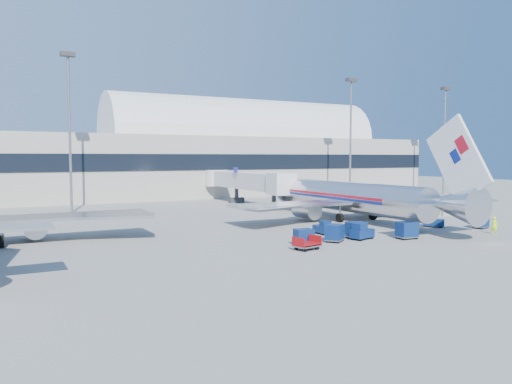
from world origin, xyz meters
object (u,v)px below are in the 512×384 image
tug_lead (361,232)px  mast_far_east (445,125)px  airliner_main (352,197)px  barrier_near (413,215)px  cart_solo_far (481,221)px  mast_west (69,108)px  cart_open_red (307,245)px  cart_train_a (356,230)px  cart_train_b (335,233)px  mast_east (351,121)px  barrier_far (449,212)px  tug_right (433,221)px  barrier_mid (432,214)px  jetbridge_near (242,181)px  cart_solo_near (407,230)px  ramp_worker (494,225)px  tug_left (323,228)px  cart_train_c (304,237)px

tug_lead → mast_far_east: bearing=21.1°
airliner_main → barrier_near: bearing=-17.4°
tug_lead → cart_solo_far: 16.61m
mast_west → cart_open_red: bearing=-70.9°
barrier_near → cart_train_a: cart_train_a is taller
cart_train_b → cart_solo_far: bearing=-36.1°
mast_east → mast_west: bearing=180.0°
cart_solo_far → barrier_far: bearing=43.3°
mast_east → cart_train_b: 51.14m
barrier_near → barrier_far: size_ratio=1.00×
tug_right → cart_open_red: (-20.44, -4.99, -0.25)m
barrier_mid → cart_open_red: 29.97m
jetbridge_near → tug_right: bearing=-79.5°
cart_solo_near → cart_open_red: 11.75m
barrier_near → tug_right: 7.78m
cart_open_red → mast_east: bearing=35.4°
cart_solo_far → mast_far_east: bearing=32.4°
cart_train_a → ramp_worker: size_ratio=1.04×
tug_lead → cart_train_a: cart_train_a is taller
tug_right → tug_left: 14.22m
barrier_near → tug_left: (-17.97, -5.29, 0.20)m
barrier_near → cart_solo_far: 10.07m
mast_west → tug_left: mast_west is taller
jetbridge_near → cart_train_b: 39.66m
jetbridge_near → cart_train_c: bearing=-108.5°
mast_far_east → cart_solo_near: size_ratio=11.15×
tug_right → cart_open_red: size_ratio=1.00×
cart_solo_near → cart_train_a: bearing=153.7°
cart_solo_near → ramp_worker: ramp_worker is taller
jetbridge_near → mast_far_east: 48.64m
mast_west → cart_train_a: bearing=-60.0°
mast_far_east → cart_train_a: mast_far_east is taller
barrier_mid → barrier_near: bearing=180.0°
barrier_near → tug_lead: 19.25m
tug_lead → barrier_mid: bearing=12.0°
barrier_mid → airliner_main: bearing=167.5°
cart_train_c → cart_solo_far: 23.39m
cart_open_red → tug_right: bearing=1.5°
tug_lead → cart_solo_near: cart_solo_near is taller
mast_far_east → cart_train_c: 72.70m
barrier_mid → cart_solo_far: cart_solo_far is taller
tug_right → cart_train_a: (-12.83, -2.21, 0.20)m
cart_open_red → cart_train_c: bearing=52.0°
barrier_near → cart_solo_near: size_ratio=1.48×
mast_west → barrier_far: size_ratio=7.53×
airliner_main → mast_west: 41.12m
barrier_near → tug_left: 18.73m
barrier_near → cart_solo_near: cart_solo_near is taller
cart_solo_near → tug_lead: bearing=161.5°
cart_open_red → ramp_worker: bearing=-16.7°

